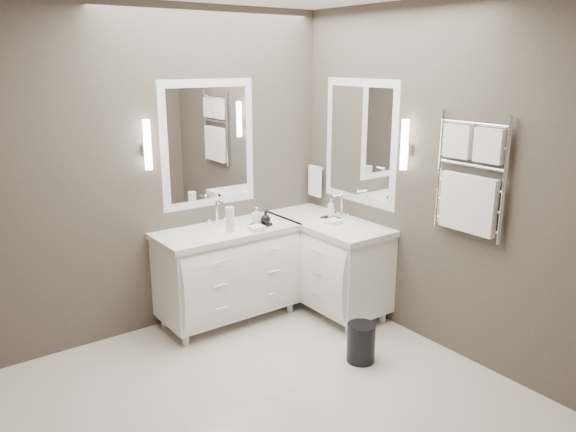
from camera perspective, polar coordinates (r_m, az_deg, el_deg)
floor at (r=4.06m, az=-2.57°, el=-18.17°), size 3.20×3.00×0.01m
wall_back at (r=4.80m, az=-12.82°, el=4.35°), size 3.20×0.01×2.70m
wall_front at (r=2.45m, az=17.11°, el=-6.72°), size 3.20×0.01×2.70m
wall_right at (r=4.56m, az=14.30°, el=3.68°), size 0.01×3.00×2.70m
vanity_back at (r=4.98m, az=-6.16°, el=-5.28°), size 1.24×0.59×0.97m
vanity_right at (r=5.21m, az=4.04°, el=-4.31°), size 0.59×1.24×0.97m
mirror_back at (r=4.94m, az=-8.07°, el=7.25°), size 0.90×0.02×1.10m
mirror_right at (r=5.05m, az=7.31°, el=7.45°), size 0.02×0.90×1.10m
sconce_back at (r=4.64m, az=-14.07°, el=6.94°), size 0.06×0.06×0.40m
sconce_right at (r=4.60m, az=11.74°, el=7.01°), size 0.06×0.06×0.40m
towel_bar_corner at (r=5.50m, az=2.76°, el=3.64°), size 0.03×0.22×0.30m
towel_ladder at (r=4.27m, az=17.97°, el=3.19°), size 0.06×0.58×0.90m
waste_bin at (r=4.46m, az=7.42°, el=-12.64°), size 0.29×0.29×0.31m
amenity_tray_back at (r=4.91m, az=-2.78°, el=-0.90°), size 0.18×0.15×0.02m
amenity_tray_right at (r=5.12m, az=4.34°, el=-0.25°), size 0.14×0.17×0.02m
water_bottle at (r=4.75m, az=-5.91°, el=-0.32°), size 0.10×0.10×0.21m
soap_bottle_a at (r=4.88m, az=-3.21°, el=0.06°), size 0.08×0.08×0.15m
soap_bottle_b at (r=4.88m, az=-2.30°, el=-0.14°), size 0.11×0.11×0.11m
soap_bottle_c at (r=5.09m, az=4.37°, el=0.81°), size 0.07×0.07×0.17m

